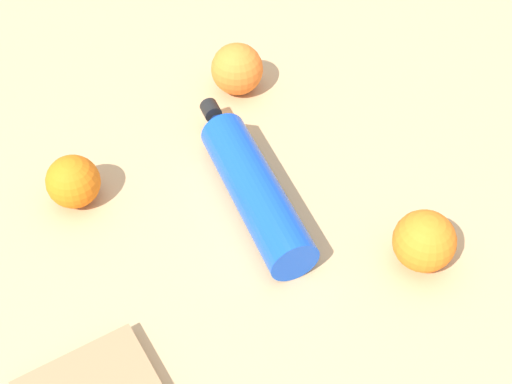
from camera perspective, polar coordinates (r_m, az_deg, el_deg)
name	(u,v)px	position (r m, az deg, el deg)	size (l,w,h in m)	color
ground_plane	(281,180)	(1.02, 2.02, 0.97)	(2.40, 2.40, 0.00)	tan
water_bottle	(250,182)	(0.97, -0.47, 0.85)	(0.32, 0.13, 0.07)	blue
orange_0	(424,241)	(0.92, 13.44, -3.88)	(0.08, 0.08, 0.08)	orange
orange_1	(73,182)	(1.00, -14.55, 0.82)	(0.07, 0.07, 0.07)	orange
orange_2	(237,69)	(1.14, -1.54, 9.90)	(0.08, 0.08, 0.08)	orange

